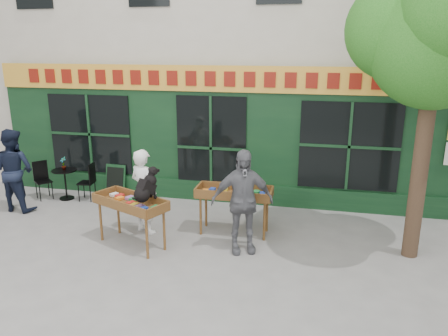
{
  "coord_description": "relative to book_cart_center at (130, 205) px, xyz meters",
  "views": [
    {
      "loc": [
        2.58,
        -7.62,
        3.76
      ],
      "look_at": [
        0.73,
        0.5,
        1.4
      ],
      "focal_mm": 35.0,
      "sensor_mm": 36.0,
      "label": 1
    }
  ],
  "objects": [
    {
      "name": "bistro_table",
      "position": [
        -2.72,
        2.07,
        -0.28
      ],
      "size": [
        0.6,
        0.6,
        0.76
      ],
      "color": "black",
      "rests_on": "ground"
    },
    {
      "name": "man_right",
      "position": [
        2.11,
        0.24,
        0.16
      ],
      "size": [
        1.25,
        0.85,
        1.97
      ],
      "primitive_type": "imported",
      "rotation": [
        0.0,
        0.0,
        0.36
      ],
      "color": "#58595D",
      "rests_on": "ground"
    },
    {
      "name": "book_cart_right",
      "position": [
        1.81,
        0.99,
        0.0
      ],
      "size": [
        1.5,
        0.63,
        0.99
      ],
      "rotation": [
        0.0,
        0.0,
        0.01
      ],
      "color": "brown",
      "rests_on": "ground"
    },
    {
      "name": "man_left",
      "position": [
        -3.42,
        1.17,
        0.14
      ],
      "size": [
        0.99,
        0.8,
        1.93
      ],
      "primitive_type": "imported",
      "rotation": [
        0.0,
        0.0,
        3.07
      ],
      "color": "black",
      "rests_on": "ground"
    },
    {
      "name": "potted_plant",
      "position": [
        -2.72,
        2.07,
        0.11
      ],
      "size": [
        0.21,
        0.18,
        0.33
      ],
      "primitive_type": "imported",
      "rotation": [
        0.0,
        0.0,
        -0.42
      ],
      "color": "gray",
      "rests_on": "bistro_table"
    },
    {
      "name": "dog",
      "position": [
        0.35,
        -0.05,
        0.47
      ],
      "size": [
        0.55,
        0.69,
        0.6
      ],
      "primitive_type": null,
      "rotation": [
        0.0,
        0.0,
        -0.42
      ],
      "color": "black",
      "rests_on": "book_cart_center"
    },
    {
      "name": "chalkboard",
      "position": [
        -1.65,
        2.64,
        -0.42
      ],
      "size": [
        0.57,
        0.23,
        0.79
      ],
      "rotation": [
        0.0,
        0.0,
        -0.07
      ],
      "color": "black",
      "rests_on": "ground"
    },
    {
      "name": "bistro_chair_left",
      "position": [
        -3.34,
        2.03,
        -0.26
      ],
      "size": [
        0.51,
        0.51,
        0.95
      ],
      "rotation": [
        0.0,
        0.0,
        0.89
      ],
      "color": "black",
      "rests_on": "ground"
    },
    {
      "name": "ground",
      "position": [
        0.88,
        0.45,
        -0.82
      ],
      "size": [
        80.0,
        80.0,
        0.0
      ],
      "primitive_type": "plane",
      "color": "slate",
      "rests_on": "ground"
    },
    {
      "name": "book_cart_center",
      "position": [
        0.0,
        0.0,
        0.0
      ],
      "size": [
        1.62,
        1.18,
        0.99
      ],
      "rotation": [
        0.0,
        0.0,
        -0.42
      ],
      "color": "brown",
      "rests_on": "ground"
    },
    {
      "name": "building",
      "position": [
        0.88,
        6.42,
        4.15
      ],
      "size": [
        14.0,
        7.26,
        10.0
      ],
      "color": "beige",
      "rests_on": "ground"
    },
    {
      "name": "woman",
      "position": [
        0.0,
        0.65,
        0.06
      ],
      "size": [
        0.76,
        0.65,
        1.76
      ],
      "primitive_type": "imported",
      "rotation": [
        0.0,
        0.0,
        2.72
      ],
      "color": "white",
      "rests_on": "ground"
    },
    {
      "name": "street_tree",
      "position": [
        5.22,
        0.8,
        3.29
      ],
      "size": [
        3.05,
        2.9,
        5.6
      ],
      "color": "#382619",
      "rests_on": "ground"
    },
    {
      "name": "bistro_chair_right",
      "position": [
        -2.08,
        2.13,
        -0.26
      ],
      "size": [
        0.4,
        0.4,
        0.95
      ],
      "rotation": [
        0.0,
        0.0,
        -1.47
      ],
      "color": "black",
      "rests_on": "ground"
    }
  ]
}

